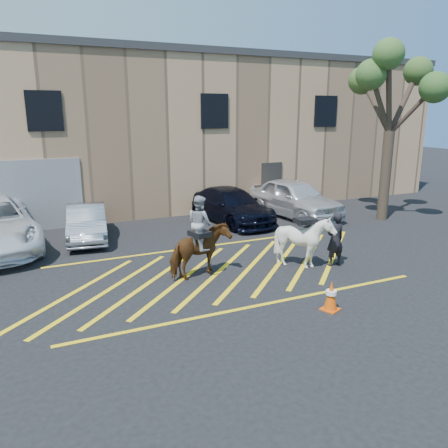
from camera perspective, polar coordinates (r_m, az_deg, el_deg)
name	(u,v)px	position (r m, az deg, el deg)	size (l,w,h in m)	color
ground	(215,269)	(13.14, -1.25, -5.88)	(90.00, 90.00, 0.00)	black
car_silver_sedan	(87,223)	(16.73, -17.48, 0.16)	(1.33, 3.83, 1.26)	#8E929B
car_blue_suv	(231,205)	(18.59, 0.96, 2.44)	(1.97, 4.86, 1.41)	black
car_white_suv	(294,198)	(19.75, 9.18, 3.38)	(1.99, 4.95, 1.69)	silver
handler	(335,239)	(13.58, 14.33, -1.94)	(0.61, 0.40, 1.67)	black
warehouse	(124,130)	(23.84, -12.95, 11.86)	(32.42, 10.20, 7.30)	tan
hatching_zone	(219,272)	(12.88, -0.72, -6.28)	(12.60, 5.12, 0.01)	yellow
mounted_bay	(200,245)	(12.26, -3.17, -2.71)	(1.94, 1.28, 2.35)	#5D3116
saddled_white	(304,241)	(13.25, 10.44, -2.21)	(1.39, 1.54, 1.63)	silver
traffic_cone	(331,295)	(10.71, 13.81, -9.05)	(0.49, 0.49, 0.73)	#DD4F09
tree	(394,83)	(19.87, 21.28, 16.74)	(3.99, 4.37, 7.31)	#433728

